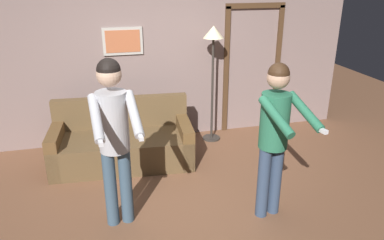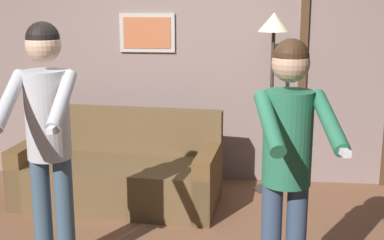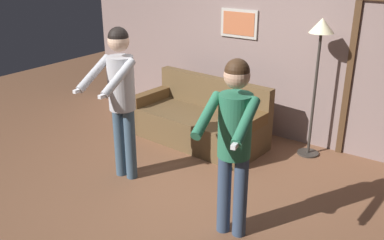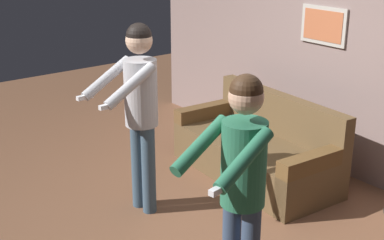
{
  "view_description": "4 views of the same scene",
  "coord_description": "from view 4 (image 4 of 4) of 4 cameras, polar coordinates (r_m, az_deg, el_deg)",
  "views": [
    {
      "loc": [
        -0.78,
        -3.67,
        2.52
      ],
      "look_at": [
        0.08,
        -0.28,
        1.14
      ],
      "focal_mm": 35.0,
      "sensor_mm": 36.0,
      "label": 1
    },
    {
      "loc": [
        0.66,
        -3.62,
        1.95
      ],
      "look_at": [
        0.3,
        -0.32,
        1.18
      ],
      "focal_mm": 50.0,
      "sensor_mm": 36.0,
      "label": 2
    },
    {
      "loc": [
        2.58,
        -3.5,
        2.53
      ],
      "look_at": [
        0.35,
        -0.32,
        1.0
      ],
      "focal_mm": 40.0,
      "sensor_mm": 36.0,
      "label": 3
    },
    {
      "loc": [
        3.18,
        -2.67,
        2.56
      ],
      "look_at": [
        0.26,
        -0.38,
        1.22
      ],
      "focal_mm": 50.0,
      "sensor_mm": 36.0,
      "label": 4
    }
  ],
  "objects": [
    {
      "name": "ground_plane",
      "position": [
        4.88,
        1.63,
        -11.76
      ],
      "size": [
        12.0,
        12.0,
        0.0
      ],
      "primitive_type": "plane",
      "color": "brown"
    },
    {
      "name": "person_standing_left",
      "position": [
        4.81,
        -5.64,
        2.09
      ],
      "size": [
        0.47,
        0.71,
        1.79
      ],
      "color": "#3B5367",
      "rests_on": "ground_plane"
    },
    {
      "name": "couch",
      "position": [
        5.83,
        6.99,
        -3.34
      ],
      "size": [
        1.96,
        0.99,
        0.87
      ],
      "color": "brown",
      "rests_on": "ground_plane"
    },
    {
      "name": "back_wall_assembly",
      "position": [
        5.76,
        17.28,
        6.35
      ],
      "size": [
        6.4,
        0.1,
        2.6
      ],
      "color": "gray",
      "rests_on": "ground_plane"
    },
    {
      "name": "person_standing_right",
      "position": [
        3.51,
        5.32,
        -5.84
      ],
      "size": [
        0.52,
        0.67,
        1.71
      ],
      "color": "#33445E",
      "rests_on": "ground_plane"
    }
  ]
}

